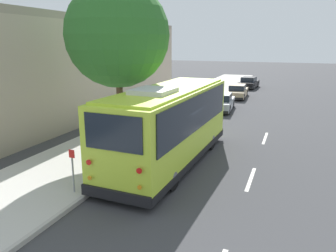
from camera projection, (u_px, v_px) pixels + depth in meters
name	position (u px, v px, depth m)	size (l,w,h in m)	color
ground_plane	(174.00, 161.00, 14.66)	(160.00, 160.00, 0.00)	#3D3D3F
sidewalk_slab	(100.00, 149.00, 15.99)	(80.00, 4.45, 0.15)	beige
curb_strip	(143.00, 155.00, 15.19)	(80.00, 0.14, 0.15)	#AAA69D
shuttle_bus	(170.00, 122.00, 13.95)	(9.09, 2.86, 3.49)	#BCDB38
parked_sedan_silver	(221.00, 102.00, 25.49)	(4.37, 2.03, 1.33)	#A8AAAF
parked_sedan_tan	(237.00, 92.00, 31.34)	(4.55, 1.81, 1.27)	tan
parked_sedan_black	(249.00, 83.00, 37.89)	(4.31, 2.01, 1.29)	black
street_tree	(119.00, 28.00, 14.79)	(4.74, 4.74, 8.40)	brown
sign_post_near	(73.00, 171.00, 11.08)	(0.06, 0.22, 1.53)	gray
sign_post_far	(101.00, 161.00, 12.71)	(0.06, 0.06, 1.05)	gray
fire_hydrant	(180.00, 117.00, 20.92)	(0.22, 0.22, 0.81)	gold
building_backdrop	(65.00, 69.00, 24.36)	(24.71, 7.79, 6.80)	tan
lane_stripe_mid	(251.00, 179.00, 12.72)	(2.40, 0.14, 0.01)	silver
lane_stripe_ahead	(265.00, 138.00, 18.14)	(2.40, 0.14, 0.01)	silver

